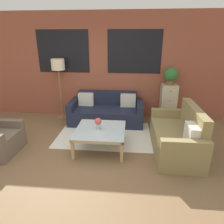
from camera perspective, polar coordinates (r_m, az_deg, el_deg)
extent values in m
plane|color=brown|center=(3.80, -9.04, -14.07)|extent=(16.00, 16.00, 0.00)
cube|color=brown|center=(5.59, -3.79, 12.74)|extent=(8.40, 0.08, 2.80)
cube|color=black|center=(5.73, -13.80, 16.44)|extent=(1.40, 0.01, 1.10)
cube|color=black|center=(5.44, 6.42, 16.69)|extent=(1.40, 0.01, 1.10)
cube|color=silver|center=(4.75, -2.16, -6.36)|extent=(2.15, 1.50, 0.00)
cube|color=#1E2338|center=(5.26, -1.78, -1.26)|extent=(1.60, 0.72, 0.40)
cube|color=#1E2338|center=(5.60, -1.26, 2.19)|extent=(1.60, 0.16, 0.78)
cube|color=#1E2338|center=(5.47, -10.89, 0.25)|extent=(0.16, 0.88, 0.58)
cube|color=#1E2338|center=(5.27, 7.86, -0.34)|extent=(0.16, 0.88, 0.58)
cube|color=silver|center=(5.49, -7.40, 3.61)|extent=(0.40, 0.16, 0.34)
cube|color=beige|center=(5.36, 4.61, 3.31)|extent=(0.40, 0.16, 0.34)
cube|color=olive|center=(4.19, 16.27, -7.87)|extent=(0.64, 1.35, 0.42)
cube|color=olive|center=(4.18, 22.00, -4.83)|extent=(0.16, 1.35, 0.92)
cube|color=olive|center=(4.83, 15.77, -2.68)|extent=(0.80, 0.14, 0.62)
cube|color=olive|center=(3.53, 19.90, -12.10)|extent=(0.80, 0.14, 0.62)
cube|color=silver|center=(3.69, 21.77, -5.95)|extent=(0.16, 0.40, 0.34)
cube|color=#6B5B4C|center=(4.52, -29.24, -7.81)|extent=(0.64, 0.54, 0.40)
cube|color=#6B5B4C|center=(4.78, -28.02, -5.04)|extent=(0.80, 0.14, 0.56)
cube|color=silver|center=(4.01, -3.36, -5.02)|extent=(0.98, 0.98, 0.01)
cube|color=tan|center=(3.62, -4.43, -8.60)|extent=(0.98, 0.05, 0.05)
cube|color=tan|center=(4.44, -2.48, -2.82)|extent=(0.98, 0.05, 0.05)
cube|color=tan|center=(4.12, -9.80, -5.09)|extent=(0.05, 0.98, 0.05)
cube|color=tan|center=(3.99, 3.32, -5.68)|extent=(0.05, 0.98, 0.05)
cube|color=tan|center=(3.81, -11.17, -10.47)|extent=(0.05, 0.05, 0.41)
cube|color=tan|center=(3.68, 2.81, -11.31)|extent=(0.05, 0.05, 0.41)
cube|color=tan|center=(4.59, -8.11, -4.74)|extent=(0.05, 0.06, 0.41)
cube|color=tan|center=(4.47, 3.32, -5.22)|extent=(0.05, 0.06, 0.41)
cylinder|color=olive|center=(5.91, -13.89, -1.37)|extent=(0.28, 0.28, 0.02)
cylinder|color=olive|center=(5.70, -14.46, 4.94)|extent=(0.03, 0.03, 1.33)
cylinder|color=beige|center=(5.55, -15.20, 12.98)|extent=(0.35, 0.35, 0.29)
cube|color=#C6B793|center=(5.55, 15.68, 2.45)|extent=(0.40, 0.38, 1.00)
sphere|color=#38332D|center=(5.26, 16.42, 5.70)|extent=(0.02, 0.02, 0.02)
sphere|color=#38332D|center=(5.33, 16.15, 3.09)|extent=(0.02, 0.02, 0.02)
sphere|color=#38332D|center=(5.40, 15.90, 0.55)|extent=(0.02, 0.02, 0.02)
sphere|color=#38332D|center=(5.49, 15.65, -1.92)|extent=(0.02, 0.02, 0.02)
cylinder|color=brown|center=(5.41, 16.24, 8.08)|extent=(0.19, 0.19, 0.11)
sphere|color=#2D6B33|center=(5.37, 16.46, 10.22)|extent=(0.35, 0.35, 0.35)
cylinder|color=#ADBCC6|center=(4.00, -3.97, -4.10)|extent=(0.09, 0.09, 0.12)
sphere|color=#CC4C4C|center=(3.96, -4.01, -2.69)|extent=(0.14, 0.14, 0.14)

